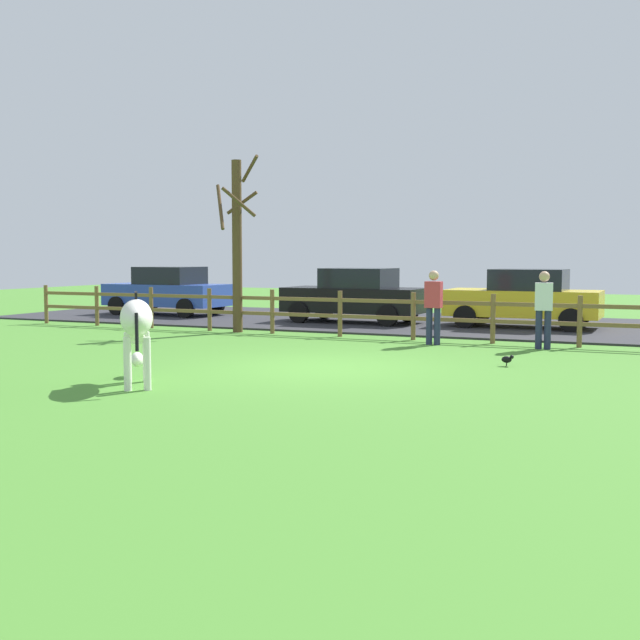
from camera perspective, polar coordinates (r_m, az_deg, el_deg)
The scene contains 11 objects.
ground_plane at distance 13.67m, azimuth 0.24°, elevation -3.51°, with size 60.00×60.00×0.00m, color #47842D.
parking_asphalt at distance 22.45m, azimuth 9.80°, elevation -0.29°, with size 28.00×7.40×0.05m, color #2D2D33.
paddock_fence at distance 18.53m, azimuth 4.13°, elevation 0.62°, with size 20.47×0.11×1.11m.
bare_tree at distance 20.04m, azimuth -6.11°, elevation 5.76°, with size 1.27×1.23×4.51m.
zebra at distance 12.04m, azimuth -13.31°, elevation -0.32°, with size 1.35×1.63×1.41m.
crow_on_grass at distance 14.22m, azimuth 13.57°, elevation -2.81°, with size 0.21×0.10×0.20m.
parked_car_yellow at distance 21.49m, azimuth 14.76°, elevation 1.59°, with size 4.03×1.94×1.56m.
parked_car_blue at distance 25.79m, azimuth -11.13°, elevation 2.15°, with size 4.06×1.99×1.56m.
parked_car_black at distance 22.36m, azimuth 2.60°, elevation 1.86°, with size 4.05×1.98×1.56m.
visitor_left_of_tree at distance 16.94m, azimuth 16.09°, elevation 0.98°, with size 0.38×0.26×1.64m.
visitor_right_of_tree at distance 17.27m, azimuth 8.32°, elevation 1.18°, with size 0.36×0.22×1.64m.
Camera 1 is at (5.42, -12.40, 1.96)m, focal length 43.63 mm.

